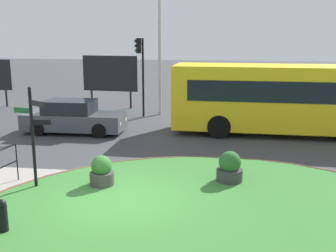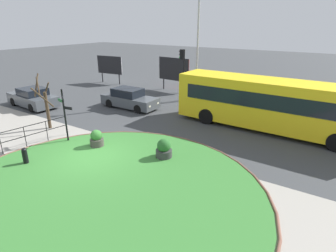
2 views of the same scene
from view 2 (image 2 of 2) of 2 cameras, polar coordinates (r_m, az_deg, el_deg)
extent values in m
plane|color=#3D3F42|center=(14.06, -14.94, -6.29)|extent=(120.00, 120.00, 0.00)
cube|color=#9E998E|center=(13.06, -20.94, -9.15)|extent=(32.00, 8.30, 0.02)
cylinder|color=#387A33|center=(11.13, -13.74, -13.56)|extent=(12.55, 12.55, 0.10)
torus|color=brown|center=(11.13, -13.75, -13.54)|extent=(12.86, 12.86, 0.11)
cylinder|color=black|center=(15.76, -20.35, 1.70)|extent=(0.09, 0.09, 2.87)
sphere|color=black|center=(15.38, -21.03, 6.93)|extent=(0.10, 0.10, 0.10)
cube|color=black|center=(15.13, -20.74, 5.28)|extent=(0.53, 0.36, 0.15)
cube|color=#195128|center=(15.80, -21.21, 4.89)|extent=(0.51, 0.14, 0.15)
cube|color=black|center=(15.42, -19.80, 3.47)|extent=(0.48, 0.12, 0.15)
cylinder|color=black|center=(14.37, -27.21, -5.86)|extent=(0.24, 0.24, 0.69)
sphere|color=black|center=(14.22, -27.46, -4.46)|extent=(0.22, 0.22, 0.22)
cube|color=black|center=(16.03, -27.58, -0.20)|extent=(0.76, 4.58, 0.03)
cube|color=black|center=(16.20, -27.29, -1.90)|extent=(0.76, 4.58, 0.03)
cylinder|color=black|center=(17.07, -20.13, 0.05)|extent=(0.04, 0.04, 1.14)
cylinder|color=black|center=(16.61, -23.60, -0.99)|extent=(0.04, 0.04, 1.14)
cylinder|color=black|center=(16.22, -27.25, -2.08)|extent=(0.04, 0.04, 1.14)
cylinder|color=black|center=(15.91, -31.07, -3.22)|extent=(0.04, 0.04, 1.14)
cube|color=yellow|center=(17.55, 20.53, 4.29)|extent=(11.52, 2.76, 2.77)
cube|color=black|center=(18.63, 21.67, 6.27)|extent=(10.08, 0.29, 0.88)
cube|color=black|center=(16.29, 19.58, 4.63)|extent=(10.08, 0.29, 0.88)
cylinder|color=black|center=(20.00, 10.83, 3.67)|extent=(1.01, 0.33, 1.00)
cylinder|color=black|center=(18.04, 7.89, 2.00)|extent=(1.01, 0.33, 1.00)
cube|color=#474C51|center=(24.08, -26.00, 4.95)|extent=(4.66, 2.25, 0.76)
cube|color=black|center=(23.78, -26.04, 6.38)|extent=(2.09, 1.81, 0.53)
cube|color=#EAEACC|center=(25.87, -29.44, 5.42)|extent=(0.04, 0.20, 0.12)
cube|color=#EAEACC|center=(26.31, -27.23, 6.02)|extent=(0.04, 0.20, 0.12)
cylinder|color=black|center=(25.04, -29.13, 4.39)|extent=(0.66, 0.27, 0.64)
cylinder|color=black|center=(25.73, -25.68, 5.34)|extent=(0.66, 0.27, 0.64)
cylinder|color=black|center=(22.55, -26.17, 3.34)|extent=(0.66, 0.27, 0.64)
cylinder|color=black|center=(23.31, -22.46, 4.41)|extent=(0.66, 0.27, 0.64)
cube|color=#474C51|center=(21.49, -7.83, 5.14)|extent=(4.49, 1.73, 0.73)
cube|color=black|center=(21.44, -8.28, 6.89)|extent=(2.17, 1.51, 0.58)
cube|color=#EAEACC|center=(20.54, -2.07, 4.70)|extent=(0.02, 0.20, 0.12)
cube|color=#EAEACC|center=(19.74, -3.76, 4.01)|extent=(0.02, 0.20, 0.12)
cylinder|color=black|center=(21.30, -3.58, 4.53)|extent=(0.64, 0.22, 0.64)
cylinder|color=black|center=(20.12, -6.17, 3.49)|extent=(0.64, 0.22, 0.64)
cylinder|color=black|center=(22.99, -9.23, 5.51)|extent=(0.64, 0.22, 0.64)
cylinder|color=black|center=(21.91, -11.90, 4.59)|extent=(0.64, 0.22, 0.64)
cylinder|color=black|center=(23.15, 3.28, 10.30)|extent=(0.11, 0.11, 4.15)
cube|color=black|center=(22.96, 2.85, 14.47)|extent=(0.31, 0.31, 0.78)
sphere|color=black|center=(22.98, 2.49, 15.09)|extent=(0.16, 0.16, 0.16)
sphere|color=black|center=(23.01, 2.48, 14.49)|extent=(0.16, 0.16, 0.16)
sphere|color=green|center=(23.03, 2.47, 13.88)|extent=(0.16, 0.16, 0.16)
cylinder|color=#B7B7BC|center=(23.13, 6.09, 15.95)|extent=(0.16, 0.16, 8.74)
cylinder|color=black|center=(27.41, -0.90, 9.71)|extent=(0.12, 0.12, 2.06)
cylinder|color=black|center=(25.97, 3.43, 9.07)|extent=(0.12, 0.12, 2.06)
cube|color=red|center=(26.49, 1.23, 11.59)|extent=(3.29, 0.40, 2.00)
cube|color=black|center=(26.43, 1.14, 11.57)|extent=(3.39, 0.31, 2.10)
cylinder|color=black|center=(31.50, -13.36, 10.49)|extent=(0.12, 0.12, 1.94)
cylinder|color=black|center=(30.09, -10.00, 10.27)|extent=(0.12, 0.12, 1.94)
cube|color=silver|center=(30.63, -11.85, 12.17)|extent=(3.02, 0.41, 1.74)
cube|color=black|center=(30.58, -11.93, 12.15)|extent=(3.11, 0.32, 1.84)
cylinder|color=#383838|center=(13.42, -0.84, -5.78)|extent=(0.78, 0.78, 0.46)
sphere|color=#286028|center=(13.22, -0.85, -4.05)|extent=(0.66, 0.66, 0.66)
cylinder|color=#47423D|center=(15.04, -14.35, -3.41)|extent=(0.70, 0.70, 0.48)
sphere|color=#33702D|center=(14.88, -14.50, -1.89)|extent=(0.60, 0.60, 0.60)
cylinder|color=#423323|center=(18.40, -23.48, 2.94)|extent=(0.19, 0.19, 2.30)
cylinder|color=#423323|center=(18.20, -25.38, 7.63)|extent=(0.57, 0.79, 1.23)
cylinder|color=#423323|center=(17.65, -24.34, 5.34)|extent=(0.94, 0.82, 1.21)
cylinder|color=#423323|center=(18.04, -25.10, 7.30)|extent=(0.63, 0.42, 1.08)
cylinder|color=#423323|center=(18.22, -23.62, 7.06)|extent=(0.49, 0.18, 0.79)
camera|label=1|loc=(7.35, -69.35, -7.37)|focal=44.74mm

